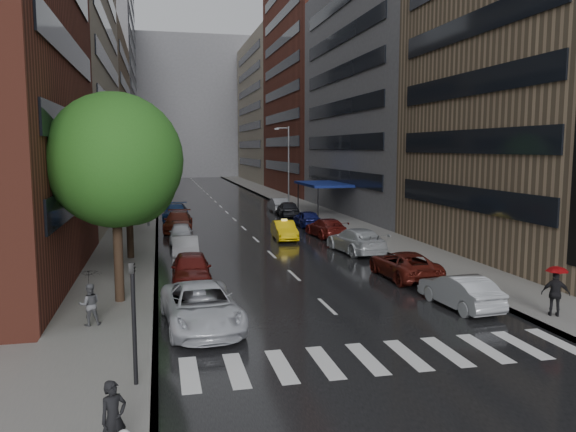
# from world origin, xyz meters

# --- Properties ---
(ground) EXTENTS (220.00, 220.00, 0.00)m
(ground) POSITION_xyz_m (0.00, 0.00, 0.00)
(ground) COLOR gray
(ground) RESTS_ON ground
(road) EXTENTS (14.00, 140.00, 0.01)m
(road) POSITION_xyz_m (0.00, 50.00, 0.01)
(road) COLOR black
(road) RESTS_ON ground
(sidewalk_left) EXTENTS (4.00, 140.00, 0.15)m
(sidewalk_left) POSITION_xyz_m (-9.00, 50.00, 0.07)
(sidewalk_left) COLOR gray
(sidewalk_left) RESTS_ON ground
(sidewalk_right) EXTENTS (4.00, 140.00, 0.15)m
(sidewalk_right) POSITION_xyz_m (9.00, 50.00, 0.07)
(sidewalk_right) COLOR gray
(sidewalk_right) RESTS_ON ground
(crosswalk) EXTENTS (13.15, 2.80, 0.01)m
(crosswalk) POSITION_xyz_m (0.20, -2.00, 0.01)
(crosswalk) COLOR silver
(crosswalk) RESTS_ON ground
(buildings_left) EXTENTS (8.00, 108.00, 38.00)m
(buildings_left) POSITION_xyz_m (-15.00, 58.79, 15.99)
(buildings_left) COLOR maroon
(buildings_left) RESTS_ON ground
(buildings_right) EXTENTS (8.05, 109.10, 36.00)m
(buildings_right) POSITION_xyz_m (15.00, 56.70, 15.03)
(buildings_right) COLOR #937A5B
(buildings_right) RESTS_ON ground
(building_far) EXTENTS (40.00, 14.00, 32.00)m
(building_far) POSITION_xyz_m (0.00, 118.00, 16.00)
(building_far) COLOR slate
(building_far) RESTS_ON ground
(tree_near) EXTENTS (5.66, 5.66, 9.02)m
(tree_near) POSITION_xyz_m (-8.60, 6.34, 6.17)
(tree_near) COLOR #382619
(tree_near) RESTS_ON ground
(tree_mid) EXTENTS (5.15, 5.15, 8.21)m
(tree_mid) POSITION_xyz_m (-8.60, 16.21, 5.62)
(tree_mid) COLOR #382619
(tree_mid) RESTS_ON ground
(tree_far) EXTENTS (5.14, 5.14, 8.18)m
(tree_far) POSITION_xyz_m (-8.60, 33.47, 5.60)
(tree_far) COLOR #382619
(tree_far) RESTS_ON ground
(taxi) EXTENTS (1.64, 4.24, 1.38)m
(taxi) POSITION_xyz_m (2.04, 21.53, 0.69)
(taxi) COLOR gold
(taxi) RESTS_ON ground
(parked_cars_left) EXTENTS (3.06, 37.95, 1.60)m
(parked_cars_left) POSITION_xyz_m (-5.40, 17.72, 0.77)
(parked_cars_left) COLOR silver
(parked_cars_left) RESTS_ON ground
(parked_cars_right) EXTENTS (2.79, 41.37, 1.60)m
(parked_cars_right) POSITION_xyz_m (5.40, 20.51, 0.74)
(parked_cars_right) COLOR #A1A4AA
(parked_cars_right) RESTS_ON ground
(ped_bag_walker) EXTENTS (0.73, 0.67, 1.67)m
(ped_bag_walker) POSITION_xyz_m (-7.89, -6.40, 0.95)
(ped_bag_walker) COLOR black
(ped_bag_walker) RESTS_ON sidewalk_left
(ped_black_umbrella) EXTENTS (0.96, 0.98, 2.09)m
(ped_black_umbrella) POSITION_xyz_m (-9.46, 3.11, 1.40)
(ped_black_umbrella) COLOR #505156
(ped_black_umbrella) RESTS_ON sidewalk_left
(ped_red_umbrella) EXTENTS (1.11, 0.91, 2.01)m
(ped_red_umbrella) POSITION_xyz_m (8.17, 0.25, 1.32)
(ped_red_umbrella) COLOR black
(ped_red_umbrella) RESTS_ON sidewalk_right
(traffic_light) EXTENTS (0.18, 0.15, 3.45)m
(traffic_light) POSITION_xyz_m (-7.60, -2.69, 2.23)
(traffic_light) COLOR black
(traffic_light) RESTS_ON sidewalk_left
(street_lamp_left) EXTENTS (1.74, 0.22, 9.00)m
(street_lamp_left) POSITION_xyz_m (-7.72, 30.00, 4.89)
(street_lamp_left) COLOR gray
(street_lamp_left) RESTS_ON sidewalk_left
(street_lamp_right) EXTENTS (1.74, 0.22, 9.00)m
(street_lamp_right) POSITION_xyz_m (7.72, 45.00, 4.89)
(street_lamp_right) COLOR gray
(street_lamp_right) RESTS_ON sidewalk_right
(awning) EXTENTS (4.00, 8.00, 3.12)m
(awning) POSITION_xyz_m (8.98, 35.00, 3.13)
(awning) COLOR navy
(awning) RESTS_ON sidewalk_right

